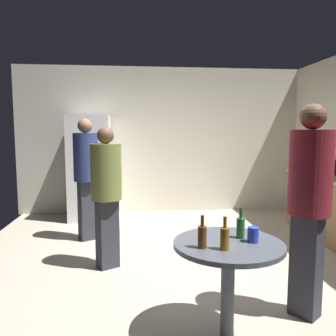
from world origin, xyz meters
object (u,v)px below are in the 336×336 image
object	(u,v)px
refrigerator	(90,168)
person_in_olive_shirt	(106,187)
wine_bottle_on_counter	(336,167)
beer_bottle_green	(241,227)
beer_bottle_brown	(202,236)
person_in_navy_shirt	(86,169)
beer_bottle_amber	(225,238)
person_in_maroon_shirt	(309,194)
foreground_table	(228,256)
plastic_cup_blue	(253,235)

from	to	relation	value
refrigerator	person_in_olive_shirt	xyz separation A→B (m)	(0.45, -2.19, 0.02)
wine_bottle_on_counter	beer_bottle_green	bearing A→B (deg)	-134.50
beer_bottle_brown	person_in_navy_shirt	size ratio (longest dim) A/B	0.13
beer_bottle_amber	person_in_maroon_shirt	xyz separation A→B (m)	(0.80, 0.39, 0.21)
foreground_table	person_in_maroon_shirt	xyz separation A→B (m)	(0.73, 0.24, 0.40)
beer_bottle_green	foreground_table	bearing A→B (deg)	-142.47
wine_bottle_on_counter	beer_bottle_brown	distance (m)	3.38
plastic_cup_blue	refrigerator	bearing A→B (deg)	113.88
beer_bottle_green	plastic_cup_blue	bearing A→B (deg)	-58.73
beer_bottle_amber	foreground_table	bearing A→B (deg)	64.37
beer_bottle_amber	beer_bottle_brown	size ratio (longest dim) A/B	1.00
plastic_cup_blue	person_in_olive_shirt	bearing A→B (deg)	128.69
person_in_navy_shirt	foreground_table	bearing A→B (deg)	-0.19
person_in_olive_shirt	beer_bottle_amber	bearing A→B (deg)	0.68
refrigerator	plastic_cup_blue	world-z (taller)	refrigerator
person_in_olive_shirt	person_in_maroon_shirt	size ratio (longest dim) A/B	0.90
beer_bottle_green	person_in_maroon_shirt	bearing A→B (deg)	14.07
beer_bottle_green	person_in_maroon_shirt	world-z (taller)	person_in_maroon_shirt
beer_bottle_brown	beer_bottle_amber	bearing A→B (deg)	-19.03
person_in_maroon_shirt	beer_bottle_green	bearing A→B (deg)	-23.31
wine_bottle_on_counter	beer_bottle_green	distance (m)	3.01
foreground_table	beer_bottle_brown	world-z (taller)	beer_bottle_brown
wine_bottle_on_counter	person_in_maroon_shirt	bearing A→B (deg)	-126.84
beer_bottle_amber	person_in_olive_shirt	size ratio (longest dim) A/B	0.15
beer_bottle_amber	beer_bottle_green	xyz separation A→B (m)	(0.19, 0.23, 0.00)
wine_bottle_on_counter	person_in_olive_shirt	distance (m)	3.30
refrigerator	person_in_navy_shirt	world-z (taller)	refrigerator
plastic_cup_blue	person_in_navy_shirt	xyz separation A→B (m)	(-1.51, 2.46, 0.21)
wine_bottle_on_counter	person_in_maroon_shirt	distance (m)	2.49
person_in_navy_shirt	beer_bottle_amber	bearing A→B (deg)	-2.79
refrigerator	person_in_maroon_shirt	bearing A→B (deg)	-57.34
wine_bottle_on_counter	foreground_table	bearing A→B (deg)	-134.87
foreground_table	beer_bottle_green	size ratio (longest dim) A/B	3.48
beer_bottle_amber	beer_bottle_brown	world-z (taller)	same
person_in_olive_shirt	person_in_navy_shirt	distance (m)	1.08
beer_bottle_green	person_in_navy_shirt	xyz separation A→B (m)	(-1.45, 2.36, 0.18)
person_in_olive_shirt	refrigerator	bearing A→B (deg)	162.40
person_in_maroon_shirt	person_in_navy_shirt	bearing A→B (deg)	-84.28
person_in_olive_shirt	beer_bottle_brown	bearing A→B (deg)	-2.69
beer_bottle_amber	person_in_navy_shirt	xyz separation A→B (m)	(-1.26, 2.60, 0.18)
person_in_maroon_shirt	person_in_navy_shirt	world-z (taller)	person_in_maroon_shirt
foreground_table	person_in_maroon_shirt	size ratio (longest dim) A/B	0.46
foreground_table	person_in_navy_shirt	size ratio (longest dim) A/B	0.47
person_in_olive_shirt	person_in_navy_shirt	bearing A→B (deg)	169.95
foreground_table	plastic_cup_blue	xyz separation A→B (m)	(0.18, -0.01, 0.16)
refrigerator	person_in_olive_shirt	bearing A→B (deg)	-78.33
refrigerator	wine_bottle_on_counter	distance (m)	3.91
beer_bottle_brown	foreground_table	bearing A→B (deg)	24.16
person_in_olive_shirt	person_in_navy_shirt	xyz separation A→B (m)	(-0.36, 1.02, 0.08)
beer_bottle_amber	person_in_olive_shirt	distance (m)	1.82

